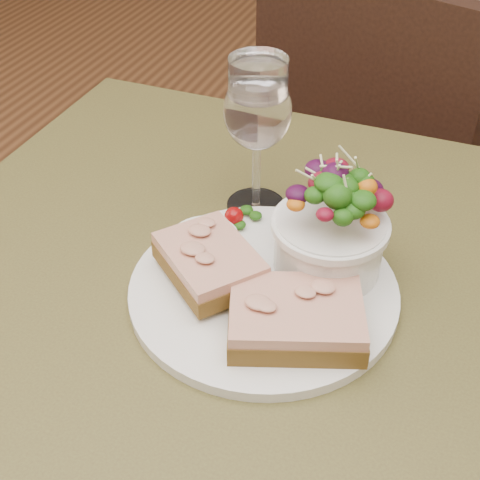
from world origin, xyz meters
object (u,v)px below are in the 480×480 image
at_px(dinner_plate, 263,290).
at_px(salad_bowl, 331,222).
at_px(cafe_table, 247,366).
at_px(ramekin, 205,248).
at_px(wine_glass, 257,115).
at_px(chair_far, 380,240).
at_px(sandwich_back, 210,262).
at_px(sandwich_front, 296,318).

bearing_deg(dinner_plate, salad_bowl, 44.79).
distance_m(cafe_table, salad_bowl, 0.20).
bearing_deg(ramekin, wine_glass, 86.10).
height_order(chair_far, wine_glass, wine_glass).
bearing_deg(cafe_table, sandwich_back, 175.24).
bearing_deg(sandwich_front, wine_glass, 100.39).
bearing_deg(wine_glass, sandwich_back, -87.64).
distance_m(cafe_table, chair_far, 0.81).
bearing_deg(sandwich_back, salad_bowl, 69.02).
bearing_deg(cafe_table, ramekin, 155.78).
relative_size(sandwich_back, wine_glass, 0.78).
distance_m(sandwich_front, wine_glass, 0.24).
xyz_separation_m(cafe_table, dinner_plate, (0.01, 0.01, 0.11)).
height_order(dinner_plate, sandwich_front, sandwich_front).
bearing_deg(sandwich_front, cafe_table, 131.26).
bearing_deg(cafe_table, dinner_plate, 50.43).
height_order(sandwich_front, ramekin, ramekin).
distance_m(sandwich_front, sandwich_back, 0.11).
bearing_deg(ramekin, dinner_plate, -9.96).
bearing_deg(cafe_table, wine_glass, 107.67).
distance_m(chair_far, wine_glass, 0.82).
relative_size(dinner_plate, sandwich_back, 2.03).
xyz_separation_m(ramekin, salad_bowl, (0.12, 0.04, 0.04)).
relative_size(chair_far, wine_glass, 5.14).
relative_size(cafe_table, salad_bowl, 6.30).
height_order(cafe_table, sandwich_front, sandwich_front).
distance_m(chair_far, ramekin, 0.86).
bearing_deg(chair_far, salad_bowl, 110.56).
xyz_separation_m(ramekin, wine_glass, (0.01, 0.13, 0.09)).
xyz_separation_m(chair_far, ramekin, (-0.10, -0.70, 0.49)).
relative_size(cafe_table, wine_glass, 4.57).
xyz_separation_m(salad_bowl, wine_glass, (-0.11, 0.09, 0.05)).
distance_m(ramekin, wine_glass, 0.16).
relative_size(sandwich_front, ramekin, 2.30).
height_order(sandwich_front, salad_bowl, salad_bowl).
relative_size(chair_far, sandwich_front, 6.02).
distance_m(dinner_plate, ramekin, 0.08).
distance_m(cafe_table, dinner_plate, 0.11).
distance_m(chair_far, sandwich_front, 0.91).
height_order(sandwich_back, ramekin, sandwich_back).
relative_size(sandwich_front, sandwich_back, 1.10).
distance_m(dinner_plate, salad_bowl, 0.10).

